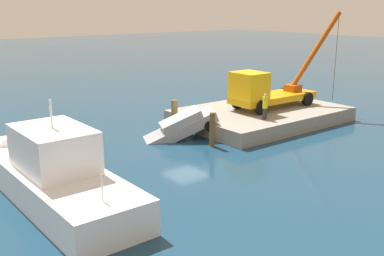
{
  "coord_description": "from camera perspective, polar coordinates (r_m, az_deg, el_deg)",
  "views": [
    {
      "loc": [
        16.97,
        22.45,
        8.19
      ],
      "look_at": [
        -0.48,
        0.03,
        0.59
      ],
      "focal_mm": 42.79,
      "sensor_mm": 36.0,
      "label": 1
    }
  ],
  "objects": [
    {
      "name": "salvaged_car",
      "position": [
        29.07,
        -1.44,
        0.12
      ],
      "size": [
        4.96,
        3.58,
        2.68
      ],
      "color": "#99999E",
      "rests_on": "ground"
    },
    {
      "name": "moored_yacht",
      "position": [
        22.89,
        -18.73,
        -5.34
      ],
      "size": [
        3.48,
        14.29,
        5.8
      ],
      "color": "white",
      "rests_on": "ground"
    },
    {
      "name": "dock_worker",
      "position": [
        30.27,
        9.1,
        2.69
      ],
      "size": [
        0.34,
        0.34,
        1.7
      ],
      "color": "#303030",
      "rests_on": "dock"
    },
    {
      "name": "piling_mid",
      "position": [
        27.37,
        2.54,
        -0.19
      ],
      "size": [
        0.32,
        0.32,
        2.07
      ],
      "primitive_type": "cylinder",
      "color": "brown",
      "rests_on": "ground"
    },
    {
      "name": "piling_near",
      "position": [
        30.51,
        -2.2,
        1.5
      ],
      "size": [
        0.42,
        0.42,
        2.17
      ],
      "primitive_type": "cylinder",
      "color": "brown",
      "rests_on": "ground"
    },
    {
      "name": "crane_truck",
      "position": [
        33.3,
        9.14,
        4.73
      ],
      "size": [
        9.18,
        2.83,
        6.84
      ],
      "color": "orange",
      "rests_on": "dock"
    },
    {
      "name": "ground",
      "position": [
        29.31,
        -0.76,
        -1.24
      ],
      "size": [
        200.0,
        200.0,
        0.0
      ],
      "primitive_type": "plane",
      "color": "navy"
    },
    {
      "name": "dock",
      "position": [
        33.64,
        8.6,
        1.58
      ],
      "size": [
        11.68,
        7.98,
        0.98
      ],
      "primitive_type": "cube",
      "color": "gray",
      "rests_on": "ground"
    }
  ]
}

